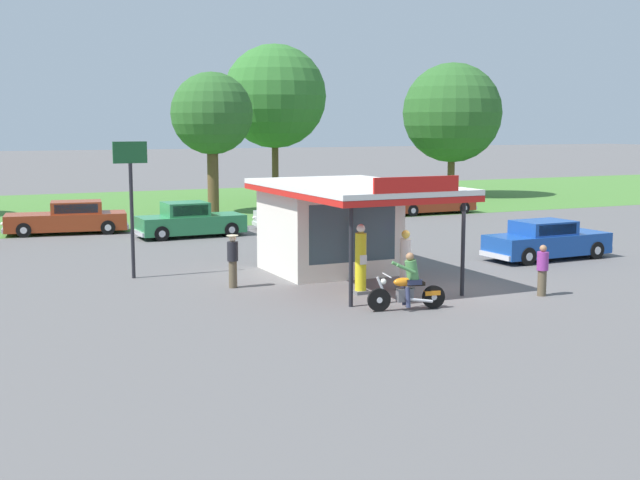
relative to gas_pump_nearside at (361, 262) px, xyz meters
The scene contains 17 objects.
ground_plane 2.93m from the gas_pump_nearside, 13.45° to the right, with size 300.00×300.00×0.00m, color #5B5959.
grass_verge_strip 29.49m from the gas_pump_nearside, 84.76° to the left, with size 120.00×24.00×0.01m, color #477A33.
service_station_kiosk 3.61m from the gas_pump_nearside, 77.33° to the left, with size 4.58×7.82×3.58m.
gas_pump_nearside is the anchor object (origin of this frame).
gas_pump_offside 1.54m from the gas_pump_nearside, ahead, with size 0.44×0.44×1.83m.
motorcycle_with_rider 2.52m from the gas_pump_nearside, 86.44° to the right, with size 2.19×0.76×1.58m.
featured_classic_sedan 9.74m from the gas_pump_nearside, 16.88° to the left, with size 5.09×2.00×1.46m.
parked_car_back_row_centre 15.73m from the gas_pump_nearside, 71.05° to the left, with size 5.70×2.48×1.42m.
parked_car_back_row_far_left 23.17m from the gas_pump_nearside, 52.60° to the left, with size 5.26×2.00×1.56m.
parked_car_back_row_right 18.91m from the gas_pump_nearside, 108.24° to the left, with size 5.76×2.68×1.50m.
parked_car_back_row_centre_right 14.57m from the gas_pump_nearside, 94.34° to the left, with size 4.95×2.07×1.57m.
bystander_chatting_near_pumps 4.00m from the gas_pump_nearside, 142.23° to the left, with size 0.36×0.36×1.66m.
bystander_admiring_sedan 5.34m from the gas_pump_nearside, 28.05° to the right, with size 0.34×0.34×1.52m.
tree_oak_left 35.55m from the gas_pump_nearside, 52.04° to the left, with size 6.89×6.89×9.28m.
tree_oak_far_right 30.68m from the gas_pump_nearside, 73.43° to the left, with size 6.65×6.65×10.15m.
tree_oak_distant_spare 24.27m from the gas_pump_nearside, 83.11° to the left, with size 4.62×4.62×7.95m.
roadside_pole_sign 8.05m from the gas_pump_nearside, 136.22° to the left, with size 1.10×0.12×4.47m.
Camera 1 is at (-13.95, -20.98, 5.00)m, focal length 46.65 mm.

